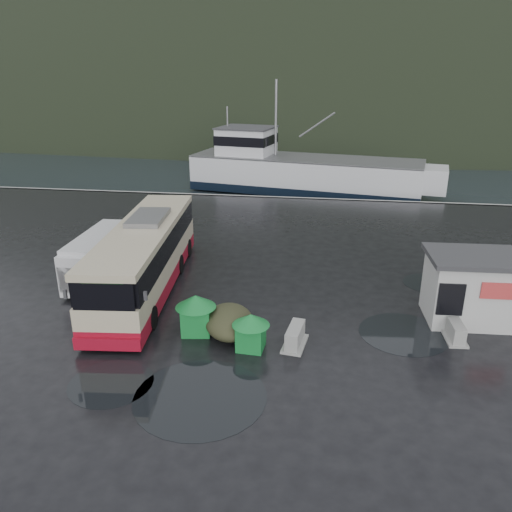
# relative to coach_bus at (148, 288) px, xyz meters

# --- Properties ---
(ground) EXTENTS (160.00, 160.00, 0.00)m
(ground) POSITION_rel_coach_bus_xyz_m (3.92, -1.88, 0.00)
(ground) COLOR black
(ground) RESTS_ON ground
(harbor_water) EXTENTS (300.00, 180.00, 0.02)m
(harbor_water) POSITION_rel_coach_bus_xyz_m (3.92, 108.12, 0.00)
(harbor_water) COLOR black
(harbor_water) RESTS_ON ground
(quay_edge) EXTENTS (160.00, 0.60, 1.50)m
(quay_edge) POSITION_rel_coach_bus_xyz_m (3.92, 18.12, 0.00)
(quay_edge) COLOR #999993
(quay_edge) RESTS_ON ground
(headland) EXTENTS (780.00, 540.00, 570.00)m
(headland) POSITION_rel_coach_bus_xyz_m (13.92, 248.12, 0.00)
(headland) COLOR black
(headland) RESTS_ON ground
(coach_bus) EXTENTS (4.05, 11.75, 3.25)m
(coach_bus) POSITION_rel_coach_bus_xyz_m (0.00, 0.00, 0.00)
(coach_bus) COLOR #C3B593
(coach_bus) RESTS_ON ground
(white_van) EXTENTS (2.04, 5.49, 2.27)m
(white_van) POSITION_rel_coach_bus_xyz_m (-2.49, 0.78, 0.00)
(white_van) COLOR silver
(white_van) RESTS_ON ground
(waste_bin_left) EXTENTS (1.26, 1.26, 1.55)m
(waste_bin_left) POSITION_rel_coach_bus_xyz_m (3.27, -3.65, 0.00)
(waste_bin_left) COLOR #168034
(waste_bin_left) RESTS_ON ground
(waste_bin_right) EXTENTS (1.05, 1.05, 1.36)m
(waste_bin_right) POSITION_rel_coach_bus_xyz_m (5.51, -4.50, 0.00)
(waste_bin_right) COLOR #168034
(waste_bin_right) RESTS_ON ground
(dome_tent) EXTENTS (2.44, 2.97, 1.02)m
(dome_tent) POSITION_rel_coach_bus_xyz_m (4.54, -3.59, 0.00)
(dome_tent) COLOR #383922
(dome_tent) RESTS_ON ground
(ticket_kiosk) EXTENTS (3.67, 2.86, 2.78)m
(ticket_kiosk) POSITION_rel_coach_bus_xyz_m (13.77, -1.03, 0.00)
(ticket_kiosk) COLOR silver
(ticket_kiosk) RESTS_ON ground
(jersey_barrier_a) EXTENTS (0.96, 1.60, 0.75)m
(jersey_barrier_a) POSITION_rel_coach_bus_xyz_m (7.07, -4.07, 0.00)
(jersey_barrier_a) COLOR #999993
(jersey_barrier_a) RESTS_ON ground
(jersey_barrier_b) EXTENTS (0.78, 1.45, 0.71)m
(jersey_barrier_b) POSITION_rel_coach_bus_xyz_m (12.95, -2.76, 0.00)
(jersey_barrier_b) COLOR #999993
(jersey_barrier_b) RESTS_ON ground
(fishing_trawler) EXTENTS (25.46, 10.10, 9.95)m
(fishing_trawler) POSITION_rel_coach_bus_xyz_m (5.76, 26.08, 0.00)
(fishing_trawler) COLOR silver
(fishing_trawler) RESTS_ON ground
(puddles) EXTENTS (14.11, 13.32, 0.01)m
(puddles) POSITION_rel_coach_bus_xyz_m (6.87, -4.79, 0.01)
(puddles) COLOR black
(puddles) RESTS_ON ground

